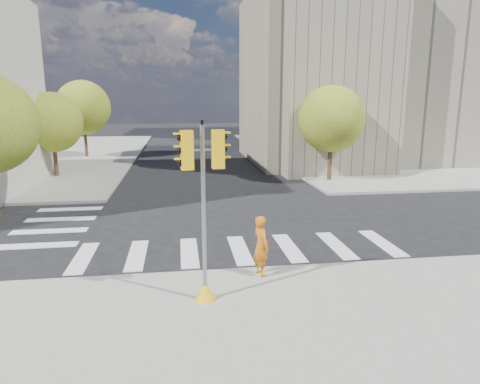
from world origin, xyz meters
name	(u,v)px	position (x,y,z in m)	size (l,w,h in m)	color
ground	(235,233)	(0.00, 0.00, 0.00)	(160.00, 160.00, 0.00)	black
sidewalk_far_right	(391,149)	(20.00, 26.00, 0.07)	(28.00, 40.00, 0.15)	gray
civic_building	(387,75)	(15.59, 19.12, 7.26)	(26.00, 16.00, 19.39)	gray
office_tower	(356,26)	(22.00, 42.00, 15.00)	(20.00, 18.00, 30.00)	#9EA0A3
tree_lw_mid	(52,122)	(-10.50, 14.00, 3.76)	(4.00, 4.00, 5.77)	#382616
tree_lw_far	(83,108)	(-10.50, 24.00, 4.54)	(4.80, 4.80, 6.95)	#382616
tree_re_near	(332,119)	(7.50, 10.00, 4.05)	(4.20, 4.20, 6.16)	#382616
tree_re_mid	(285,110)	(7.50, 22.00, 4.35)	(4.60, 4.60, 6.66)	#382616
tree_re_far	(260,111)	(7.50, 34.00, 3.87)	(4.00, 4.00, 5.88)	#382616
lamp_near	(319,109)	(8.00, 14.00, 4.58)	(0.35, 0.18, 8.11)	black
lamp_far	(276,106)	(8.00, 28.00, 4.58)	(0.35, 0.18, 8.11)	black
traffic_signal	(204,227)	(-1.58, -5.99, 2.12)	(1.08, 0.56, 4.65)	#F0B30C
photographer	(261,246)	(0.16, -4.60, 1.06)	(0.66, 0.44, 1.82)	#BF6212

